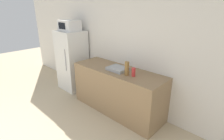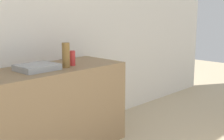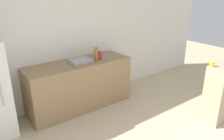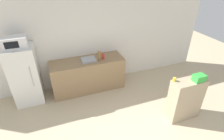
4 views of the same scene
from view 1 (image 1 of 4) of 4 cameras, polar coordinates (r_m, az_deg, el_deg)
The scene contains 7 objects.
wall_back at distance 3.75m, azimuth 3.83°, elevation 7.66°, with size 8.00×0.06×2.60m, color white.
refrigerator at distance 4.68m, azimuth -12.84°, elevation 3.02°, with size 0.67×0.62×1.54m.
microwave at distance 4.51m, azimuth -13.75°, elevation 13.96°, with size 0.51×0.36×0.25m.
counter at distance 3.66m, azimuth 1.72°, elevation -6.60°, with size 2.01×0.68×0.92m, color #937551.
sink_basin at distance 3.43m, azimuth 1.90°, elevation 0.41°, with size 0.38×0.31×0.06m, color #9EA3A8.
bottle_tall at distance 3.16m, azimuth 4.87°, elevation 0.47°, with size 0.08×0.08×0.26m, color olive.
bottle_short at distance 3.14m, azimuth 7.03°, elevation -0.67°, with size 0.07×0.07×0.16m, color red.
Camera 1 is at (2.34, 0.50, 2.10)m, focal length 28.00 mm.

